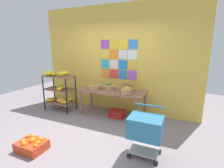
{
  "coord_description": "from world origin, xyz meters",
  "views": [
    {
      "loc": [
        1.84,
        -2.69,
        1.86
      ],
      "look_at": [
        0.24,
        0.89,
        0.96
      ],
      "focal_mm": 26.84,
      "sensor_mm": 36.0,
      "label": 1
    }
  ],
  "objects": [
    {
      "name": "fruit_basket_right",
      "position": [
        0.58,
        1.02,
        0.81
      ],
      "size": [
        0.31,
        0.31,
        0.18
      ],
      "color": "#A98653",
      "rests_on": "display_table"
    },
    {
      "name": "ground",
      "position": [
        0.0,
        0.0,
        0.0
      ],
      "size": [
        9.29,
        9.29,
        0.0
      ],
      "primitive_type": "plane",
      "color": "gray"
    },
    {
      "name": "fruit_basket_back_right",
      "position": [
        -0.33,
        1.05,
        0.79
      ],
      "size": [
        0.36,
        0.36,
        0.15
      ],
      "color": "#AD7B4F",
      "rests_on": "display_table"
    },
    {
      "name": "produce_crate_under_table",
      "position": [
        0.26,
        1.18,
        0.09
      ],
      "size": [
        0.4,
        0.32,
        0.18
      ],
      "primitive_type": "cube",
      "color": "red",
      "rests_on": "ground"
    },
    {
      "name": "banana_shelf_unit",
      "position": [
        -1.46,
        0.98,
        0.66
      ],
      "size": [
        0.86,
        0.55,
        1.16
      ],
      "color": "black",
      "rests_on": "ground"
    },
    {
      "name": "fruit_basket_back_left",
      "position": [
        0.02,
        1.21,
        0.79
      ],
      "size": [
        0.31,
        0.31,
        0.16
      ],
      "color": "tan",
      "rests_on": "display_table"
    },
    {
      "name": "fruit_basket_centre",
      "position": [
        0.47,
        1.35,
        0.8
      ],
      "size": [
        0.33,
        0.33,
        0.17
      ],
      "color": "#8E6444",
      "rests_on": "display_table"
    },
    {
      "name": "back_wall_with_art",
      "position": [
        0.0,
        1.67,
        1.47
      ],
      "size": [
        4.61,
        0.07,
        2.94
      ],
      "color": "gold",
      "rests_on": "ground"
    },
    {
      "name": "orange_crate_foreground",
      "position": [
        -0.59,
        -0.81,
        0.1
      ],
      "size": [
        0.5,
        0.39,
        0.23
      ],
      "color": "red",
      "rests_on": "ground"
    },
    {
      "name": "shopping_cart",
      "position": [
        1.31,
        -0.13,
        0.51
      ],
      "size": [
        0.55,
        0.47,
        0.85
      ],
      "rotation": [
        0.0,
        0.0,
        -0.07
      ],
      "color": "black",
      "rests_on": "ground"
    },
    {
      "name": "display_table",
      "position": [
        0.13,
        1.18,
        0.64
      ],
      "size": [
        1.75,
        0.68,
        0.72
      ],
      "color": "#885B4B",
      "rests_on": "ground"
    }
  ]
}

